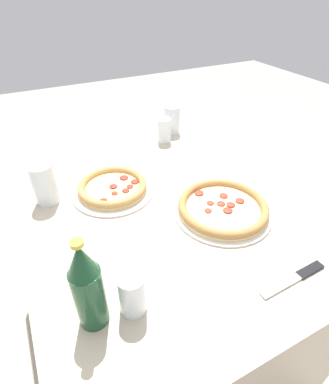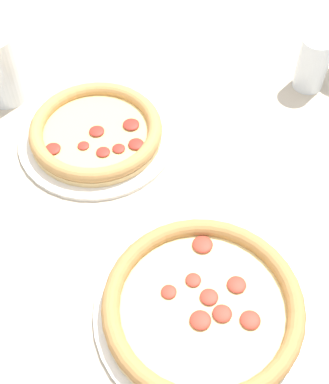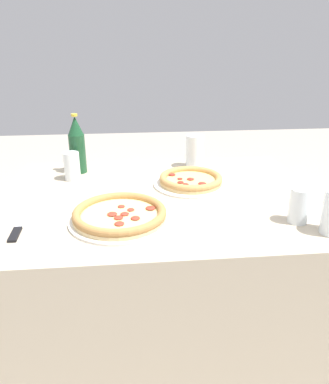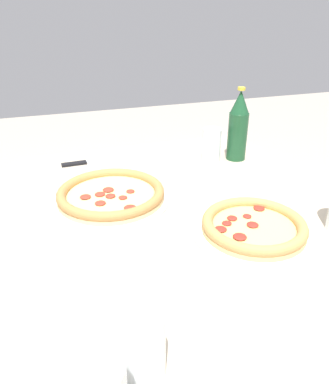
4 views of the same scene
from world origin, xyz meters
name	(u,v)px [view 3 (image 3 of 4)]	position (x,y,z in m)	size (l,w,h in m)	color
ground_plane	(160,342)	(0.00, 0.00, 0.00)	(8.00, 8.00, 0.00)	#A89E8E
table	(160,276)	(0.00, 0.00, 0.36)	(1.18, 0.89, 0.71)	#B7A88E
pizza_pepperoni	(120,215)	(0.15, 0.19, 0.73)	(0.33, 0.33, 0.04)	silver
pizza_salami	(191,180)	(-0.13, -0.10, 0.73)	(0.30, 0.30, 0.04)	silver
glass_lemonade	(299,206)	(-0.42, 0.25, 0.77)	(0.06, 0.06, 0.11)	white
glass_red_wine	(72,167)	(0.35, -0.21, 0.76)	(0.07, 0.07, 0.12)	white
glass_mango_juice	(195,153)	(-0.19, -0.32, 0.78)	(0.08, 0.08, 0.15)	white
beer_bottle	(77,145)	(0.33, -0.31, 0.83)	(0.07, 0.07, 0.26)	#194728
knife	(19,226)	(0.46, 0.21, 0.72)	(0.03, 0.22, 0.01)	black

